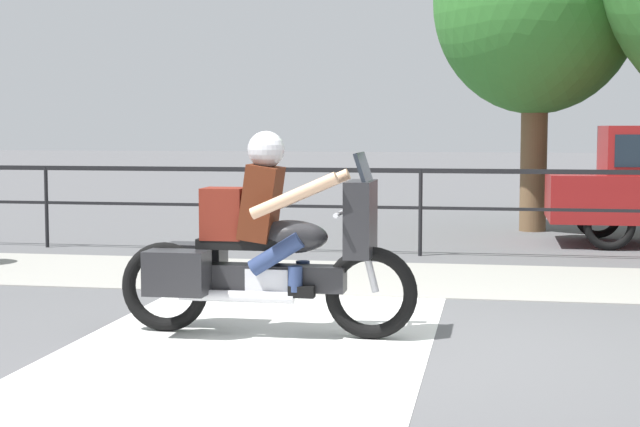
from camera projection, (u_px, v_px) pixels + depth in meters
The scene contains 6 objects.
ground_plane at pixel (366, 348), 7.28m from camera, with size 120.00×120.00×0.00m, color #565659.
sidewalk_band at pixel (406, 278), 10.61m from camera, with size 44.00×2.40×0.01m, color #99968E.
crosswalk_band at pixel (246, 349), 7.23m from camera, with size 2.70×6.00×0.01m, color silver.
fence_railing at pixel (421, 187), 12.45m from camera, with size 36.00×0.05×1.12m.
motorcycle at pixel (263, 247), 7.67m from camera, with size 2.38×0.76×1.61m.
tree_behind_sign at pixel (537, 2), 15.25m from camera, with size 3.22×3.22×5.39m.
Camera 1 is at (0.93, -7.11, 1.63)m, focal length 55.00 mm.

